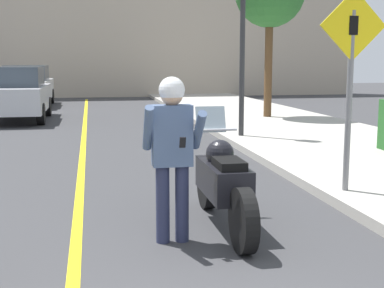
{
  "coord_description": "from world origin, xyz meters",
  "views": [
    {
      "loc": [
        -0.41,
        -2.6,
        1.85
      ],
      "look_at": [
        0.7,
        3.22,
        0.93
      ],
      "focal_mm": 50.0,
      "sensor_mm": 36.0,
      "label": 1
    }
  ],
  "objects_px": {
    "motorcycle": "(223,183)",
    "parked_car_white": "(28,86)",
    "parked_car_silver": "(16,93)",
    "crossing_sign": "(351,72)",
    "person_biker": "(172,143)",
    "traffic_light": "(243,17)"
  },
  "relations": [
    {
      "from": "motorcycle",
      "to": "parked_car_white",
      "type": "xyz_separation_m",
      "value": [
        -3.95,
        17.36,
        0.34
      ]
    },
    {
      "from": "parked_car_silver",
      "to": "motorcycle",
      "type": "bearing_deg",
      "value": -72.57
    },
    {
      "from": "motorcycle",
      "to": "parked_car_silver",
      "type": "xyz_separation_m",
      "value": [
        -3.69,
        11.77,
        0.34
      ]
    },
    {
      "from": "parked_car_silver",
      "to": "crossing_sign",
      "type": "bearing_deg",
      "value": -62.88
    },
    {
      "from": "parked_car_white",
      "to": "person_biker",
      "type": "bearing_deg",
      "value": -79.39
    },
    {
      "from": "crossing_sign",
      "to": "traffic_light",
      "type": "distance_m",
      "value": 5.52
    },
    {
      "from": "traffic_light",
      "to": "crossing_sign",
      "type": "bearing_deg",
      "value": -91.06
    },
    {
      "from": "motorcycle",
      "to": "traffic_light",
      "type": "height_order",
      "value": "traffic_light"
    },
    {
      "from": "motorcycle",
      "to": "parked_car_white",
      "type": "bearing_deg",
      "value": 102.81
    },
    {
      "from": "person_biker",
      "to": "parked_car_white",
      "type": "height_order",
      "value": "person_biker"
    },
    {
      "from": "person_biker",
      "to": "parked_car_silver",
      "type": "relative_size",
      "value": 0.4
    },
    {
      "from": "motorcycle",
      "to": "parked_car_white",
      "type": "relative_size",
      "value": 0.55
    },
    {
      "from": "motorcycle",
      "to": "parked_car_silver",
      "type": "distance_m",
      "value": 12.34
    },
    {
      "from": "motorcycle",
      "to": "parked_car_silver",
      "type": "bearing_deg",
      "value": 107.43
    },
    {
      "from": "crossing_sign",
      "to": "parked_car_silver",
      "type": "distance_m",
      "value": 12.31
    },
    {
      "from": "motorcycle",
      "to": "crossing_sign",
      "type": "bearing_deg",
      "value": 23.71
    },
    {
      "from": "parked_car_silver",
      "to": "person_biker",
      "type": "bearing_deg",
      "value": -75.83
    },
    {
      "from": "person_biker",
      "to": "crossing_sign",
      "type": "bearing_deg",
      "value": 25.77
    },
    {
      "from": "traffic_light",
      "to": "parked_car_silver",
      "type": "xyz_separation_m",
      "value": [
        -5.7,
        5.53,
        -1.98
      ]
    },
    {
      "from": "crossing_sign",
      "to": "parked_car_silver",
      "type": "xyz_separation_m",
      "value": [
        -5.6,
        10.93,
        -0.86
      ]
    },
    {
      "from": "parked_car_silver",
      "to": "parked_car_white",
      "type": "height_order",
      "value": "same"
    },
    {
      "from": "traffic_light",
      "to": "parked_car_silver",
      "type": "height_order",
      "value": "traffic_light"
    }
  ]
}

